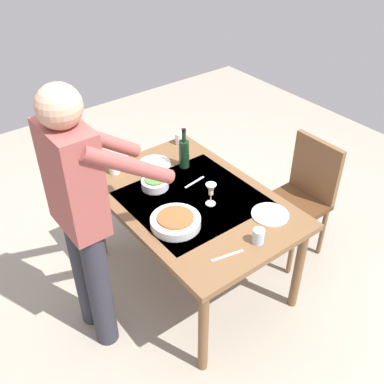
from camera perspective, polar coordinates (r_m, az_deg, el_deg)
name	(u,v)px	position (r m, az deg, el deg)	size (l,w,h in m)	color
ground_plane	(192,277)	(3.40, 0.00, -10.57)	(6.00, 6.00, 0.00)	#9E9384
dining_table	(192,208)	(2.96, 0.00, -1.96)	(1.37, 0.93, 0.72)	brown
chair_near	(303,192)	(3.40, 13.79, 0.04)	(0.40, 0.40, 0.91)	#523019
person_server	(82,211)	(2.50, -13.62, -2.33)	(0.42, 0.61, 1.69)	#2D2D38
wine_bottle	(184,153)	(3.16, -1.00, 4.94)	(0.07, 0.07, 0.30)	black
wine_glass_left	(211,191)	(2.80, 2.39, 0.19)	(0.07, 0.07, 0.15)	white
water_cup_near_left	(180,138)	(3.47, -1.56, 6.75)	(0.07, 0.07, 0.09)	silver
water_cup_near_right	(114,167)	(3.18, -9.73, 3.09)	(0.08, 0.08, 0.09)	silver
water_cup_far_left	(258,236)	(2.59, 8.34, -5.50)	(0.07, 0.07, 0.09)	silver
serving_bowl_pasta	(176,221)	(2.68, -2.07, -3.68)	(0.30, 0.30, 0.07)	silver
side_bowl_salad	(155,183)	(3.00, -4.67, 1.11)	(0.18, 0.18, 0.07)	silver
dinner_plate_near	(155,164)	(3.25, -4.73, 3.54)	(0.23, 0.23, 0.01)	silver
dinner_plate_far	(270,215)	(2.81, 9.77, -2.80)	(0.23, 0.23, 0.01)	silver
table_knife	(227,256)	(2.52, 4.47, -7.95)	(0.01, 0.20, 0.01)	silver
table_fork	(195,182)	(3.05, 0.32, 1.24)	(0.01, 0.18, 0.01)	silver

